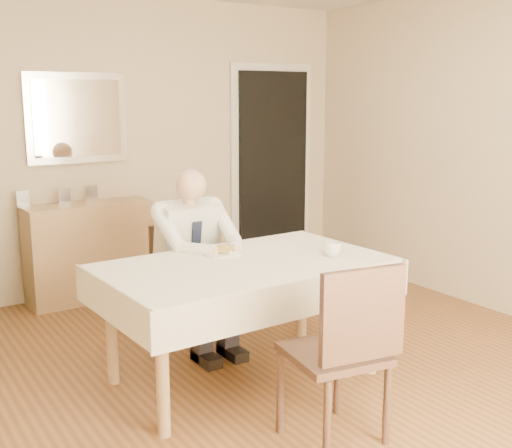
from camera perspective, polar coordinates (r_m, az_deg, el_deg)
room at (r=3.67m, az=2.95°, el=4.44°), size 5.00×5.02×2.60m
doorway at (r=6.60m, az=1.45°, el=4.93°), size 0.96×0.07×2.10m
mirror at (r=5.69m, az=-15.64°, el=9.04°), size 0.86×0.04×0.76m
dining_table at (r=3.91m, az=-1.06°, el=-4.57°), size 1.76×1.09×0.75m
chair_far at (r=4.71m, az=-6.64°, el=-4.52°), size 0.39×0.39×0.82m
chair_near at (r=3.23m, az=7.96°, el=-10.59°), size 0.51×0.51×0.96m
seated_man at (r=4.40m, az=-5.10°, el=-2.47°), size 0.48×0.72×1.24m
plate at (r=4.07m, az=-2.98°, el=-2.57°), size 0.26×0.26×0.02m
food at (r=4.07m, az=-2.98°, el=-2.27°), size 0.14×0.14×0.06m
knife at (r=4.04m, az=-2.07°, el=-2.44°), size 0.01×0.13×0.01m
fork at (r=4.00m, az=-3.06°, el=-2.59°), size 0.01×0.13×0.01m
coffee_mug at (r=4.04m, az=6.80°, el=-2.24°), size 0.12×0.12×0.09m
sideboard at (r=5.70m, az=-14.58°, el=-2.38°), size 1.07×0.40×0.84m
photo_frame_left at (r=5.54m, az=-20.03°, el=2.08°), size 0.10×0.02×0.14m
photo_frame_center at (r=5.56m, az=-16.68°, el=2.33°), size 0.10×0.02×0.14m
photo_frame_right at (r=5.68m, az=-14.41°, el=2.64°), size 0.10×0.02×0.14m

